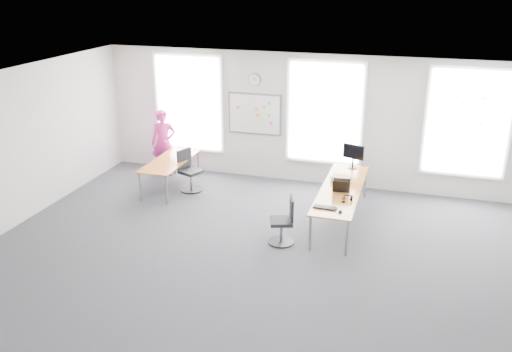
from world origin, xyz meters
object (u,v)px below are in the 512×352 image
(chair_left, at_px, (189,173))
(person, at_px, (164,143))
(monitor, at_px, (353,154))
(desk_right, at_px, (341,190))
(desk_left, at_px, (170,163))
(headphones, at_px, (347,198))
(chair_right, at_px, (284,223))
(keyboard, at_px, (325,208))

(chair_left, height_order, person, person)
(monitor, bearing_deg, desk_right, -73.81)
(desk_left, bearing_deg, person, 124.01)
(desk_left, bearing_deg, headphones, -15.79)
(chair_left, distance_m, monitor, 3.67)
(desk_right, height_order, desk_left, desk_right)
(person, bearing_deg, desk_left, -79.46)
(person, bearing_deg, chair_right, -59.21)
(chair_right, height_order, keyboard, chair_right)
(desk_right, relative_size, keyboard, 6.75)
(chair_left, bearing_deg, headphones, -86.53)
(chair_right, bearing_deg, desk_right, 127.73)
(desk_right, xyz_separation_m, person, (-4.49, 1.40, 0.15))
(chair_left, distance_m, headphones, 3.91)
(desk_left, distance_m, headphones, 4.32)
(chair_right, distance_m, person, 4.53)
(chair_left, height_order, monitor, monitor)
(headphones, distance_m, monitor, 1.81)
(desk_left, distance_m, chair_left, 0.49)
(monitor, bearing_deg, person, -163.70)
(desk_right, bearing_deg, desk_left, 171.22)
(chair_left, bearing_deg, chair_right, -103.48)
(chair_left, bearing_deg, desk_right, -78.88)
(headphones, height_order, monitor, monitor)
(keyboard, bearing_deg, headphones, 62.81)
(desk_left, bearing_deg, desk_right, -8.78)
(headphones, bearing_deg, chair_right, -154.64)
(keyboard, height_order, headphones, headphones)
(person, bearing_deg, headphones, -46.20)
(person, distance_m, headphones, 5.08)
(desk_left, height_order, keyboard, keyboard)
(keyboard, distance_m, monitor, 2.30)
(chair_left, xyz_separation_m, keyboard, (3.38, -1.69, 0.30))
(person, relative_size, headphones, 8.87)
(person, bearing_deg, desk_right, -40.77)
(monitor, bearing_deg, chair_right, -91.28)
(desk_right, distance_m, chair_left, 3.58)
(person, bearing_deg, monitor, -25.67)
(desk_left, xyz_separation_m, keyboard, (3.83, -1.66, 0.09))
(desk_left, height_order, person, person)
(person, relative_size, keyboard, 3.79)
(headphones, bearing_deg, monitor, 86.70)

